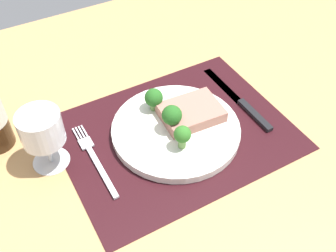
% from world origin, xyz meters
% --- Properties ---
extents(ground_plane, '(1.40, 1.10, 0.03)m').
position_xyz_m(ground_plane, '(0.00, 0.00, -0.01)').
color(ground_plane, tan).
extents(placemat, '(0.44, 0.34, 0.00)m').
position_xyz_m(placemat, '(0.00, 0.00, 0.00)').
color(placemat, black).
rests_on(placemat, ground_plane).
extents(plate, '(0.25, 0.25, 0.02)m').
position_xyz_m(plate, '(0.00, 0.00, 0.01)').
color(plate, silver).
rests_on(plate, placemat).
extents(steak, '(0.12, 0.09, 0.02)m').
position_xyz_m(steak, '(0.04, 0.01, 0.03)').
color(steak, '#9E6B5B').
rests_on(steak, plate).
extents(broccoli_near_steak, '(0.03, 0.03, 0.05)m').
position_xyz_m(broccoli_near_steak, '(-0.02, -0.05, 0.05)').
color(broccoli_near_steak, '#6B994C').
rests_on(broccoli_near_steak, plate).
extents(broccoli_near_fork, '(0.04, 0.04, 0.05)m').
position_xyz_m(broccoli_near_fork, '(-0.01, 0.07, 0.05)').
color(broccoli_near_fork, '#6B994C').
rests_on(broccoli_near_fork, plate).
extents(broccoli_back_left, '(0.04, 0.04, 0.06)m').
position_xyz_m(broccoli_back_left, '(-0.01, -0.00, 0.05)').
color(broccoli_back_left, '#5B8942').
rests_on(broccoli_back_left, plate).
extents(fork, '(0.02, 0.19, 0.01)m').
position_xyz_m(fork, '(-0.17, 0.01, 0.01)').
color(fork, silver).
rests_on(fork, placemat).
extents(knife, '(0.02, 0.23, 0.01)m').
position_xyz_m(knife, '(0.16, 0.01, 0.01)').
color(knife, black).
rests_on(knife, placemat).
extents(wine_glass, '(0.08, 0.08, 0.12)m').
position_xyz_m(wine_glass, '(-0.24, 0.05, 0.08)').
color(wine_glass, silver).
rests_on(wine_glass, ground_plane).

